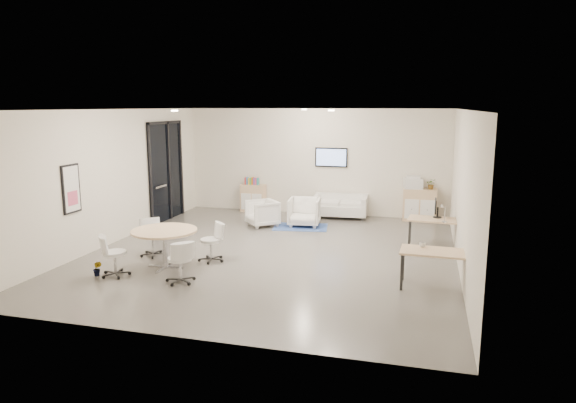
{
  "coord_description": "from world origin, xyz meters",
  "views": [
    {
      "loc": [
        3.24,
        -10.75,
        3.28
      ],
      "look_at": [
        0.25,
        0.4,
        1.12
      ],
      "focal_mm": 32.0,
      "sensor_mm": 36.0,
      "label": 1
    }
  ],
  "objects_px": {
    "loveseat": "(340,207)",
    "desk_front": "(438,255)",
    "sideboard_left": "(253,198)",
    "round_table": "(164,234)",
    "armchair_right": "(304,211)",
    "desk_rear": "(437,222)",
    "sideboard_right": "(420,205)",
    "armchair_left": "(262,212)"
  },
  "relations": [
    {
      "from": "loveseat",
      "to": "desk_front",
      "type": "distance_m",
      "value": 6.14
    },
    {
      "from": "sideboard_left",
      "to": "round_table",
      "type": "bearing_deg",
      "value": -88.82
    },
    {
      "from": "armchair_right",
      "to": "desk_rear",
      "type": "xyz_separation_m",
      "value": [
        3.5,
        -1.34,
        0.18
      ]
    },
    {
      "from": "sideboard_right",
      "to": "loveseat",
      "type": "height_order",
      "value": "sideboard_right"
    },
    {
      "from": "armchair_left",
      "to": "armchair_right",
      "type": "bearing_deg",
      "value": 64.18
    },
    {
      "from": "sideboard_left",
      "to": "armchair_left",
      "type": "bearing_deg",
      "value": -64.03
    },
    {
      "from": "desk_rear",
      "to": "desk_front",
      "type": "relative_size",
      "value": 1.01
    },
    {
      "from": "loveseat",
      "to": "desk_rear",
      "type": "height_order",
      "value": "same"
    },
    {
      "from": "desk_rear",
      "to": "desk_front",
      "type": "height_order",
      "value": "desk_front"
    },
    {
      "from": "armchair_right",
      "to": "sideboard_right",
      "type": "bearing_deg",
      "value": 19.84
    },
    {
      "from": "sideboard_right",
      "to": "round_table",
      "type": "height_order",
      "value": "sideboard_right"
    },
    {
      "from": "sideboard_right",
      "to": "desk_rear",
      "type": "bearing_deg",
      "value": -81.32
    },
    {
      "from": "sideboard_right",
      "to": "loveseat",
      "type": "bearing_deg",
      "value": -176.38
    },
    {
      "from": "loveseat",
      "to": "armchair_left",
      "type": "bearing_deg",
      "value": -142.4
    },
    {
      "from": "sideboard_left",
      "to": "desk_rear",
      "type": "xyz_separation_m",
      "value": [
        5.51,
        -2.86,
        0.19
      ]
    },
    {
      "from": "desk_front",
      "to": "sideboard_left",
      "type": "bearing_deg",
      "value": 135.62
    },
    {
      "from": "sideboard_left",
      "to": "armchair_right",
      "type": "xyz_separation_m",
      "value": [
        2.01,
        -1.52,
        0.01
      ]
    },
    {
      "from": "armchair_left",
      "to": "desk_front",
      "type": "relative_size",
      "value": 0.58
    },
    {
      "from": "sideboard_left",
      "to": "desk_rear",
      "type": "height_order",
      "value": "sideboard_left"
    },
    {
      "from": "armchair_right",
      "to": "desk_rear",
      "type": "height_order",
      "value": "armchair_right"
    },
    {
      "from": "desk_rear",
      "to": "round_table",
      "type": "relative_size",
      "value": 1.03
    },
    {
      "from": "loveseat",
      "to": "armchair_left",
      "type": "relative_size",
      "value": 2.04
    },
    {
      "from": "round_table",
      "to": "loveseat",
      "type": "bearing_deg",
      "value": 65.06
    },
    {
      "from": "loveseat",
      "to": "round_table",
      "type": "relative_size",
      "value": 1.21
    },
    {
      "from": "loveseat",
      "to": "desk_rear",
      "type": "relative_size",
      "value": 1.18
    },
    {
      "from": "sideboard_left",
      "to": "loveseat",
      "type": "bearing_deg",
      "value": -3.57
    },
    {
      "from": "armchair_right",
      "to": "desk_front",
      "type": "bearing_deg",
      "value": -56.23
    },
    {
      "from": "armchair_left",
      "to": "desk_front",
      "type": "xyz_separation_m",
      "value": [
        4.59,
        -3.87,
        0.23
      ]
    },
    {
      "from": "armchair_left",
      "to": "desk_rear",
      "type": "distance_m",
      "value": 4.75
    },
    {
      "from": "armchair_left",
      "to": "round_table",
      "type": "relative_size",
      "value": 0.59
    },
    {
      "from": "sideboard_right",
      "to": "desk_rear",
      "type": "xyz_separation_m",
      "value": [
        0.43,
        -2.83,
        0.15
      ]
    },
    {
      "from": "armchair_right",
      "to": "desk_front",
      "type": "height_order",
      "value": "armchair_right"
    },
    {
      "from": "sideboard_left",
      "to": "armchair_left",
      "type": "distance_m",
      "value": 2.02
    },
    {
      "from": "round_table",
      "to": "sideboard_left",
      "type": "bearing_deg",
      "value": 91.18
    },
    {
      "from": "loveseat",
      "to": "desk_front",
      "type": "xyz_separation_m",
      "value": [
        2.69,
        -5.51,
        0.31
      ]
    },
    {
      "from": "loveseat",
      "to": "sideboard_right",
      "type": "bearing_deg",
      "value": 0.56
    },
    {
      "from": "armchair_right",
      "to": "sideboard_left",
      "type": "bearing_deg",
      "value": 136.93
    },
    {
      "from": "sideboard_right",
      "to": "armchair_right",
      "type": "xyz_separation_m",
      "value": [
        -3.07,
        -1.49,
        -0.04
      ]
    },
    {
      "from": "armchair_right",
      "to": "armchair_left",
      "type": "bearing_deg",
      "value": -171.14
    },
    {
      "from": "loveseat",
      "to": "desk_front",
      "type": "height_order",
      "value": "desk_front"
    },
    {
      "from": "sideboard_left",
      "to": "sideboard_right",
      "type": "height_order",
      "value": "sideboard_right"
    },
    {
      "from": "loveseat",
      "to": "desk_front",
      "type": "bearing_deg",
      "value": -67.09
    }
  ]
}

